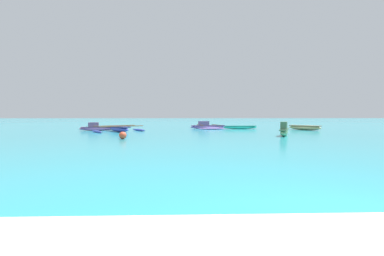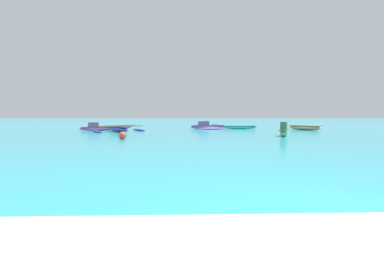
% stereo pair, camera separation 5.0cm
% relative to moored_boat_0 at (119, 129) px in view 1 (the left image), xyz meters
% --- Properties ---
extents(moored_boat_0, '(4.79, 4.46, 0.55)m').
position_rel_moored_boat_0_xyz_m(moored_boat_0, '(0.00, 0.00, 0.00)').
color(moored_boat_0, '#4E56C5').
rests_on(moored_boat_0, ground_plane).
extents(moored_boat_1, '(2.66, 2.90, 0.47)m').
position_rel_moored_boat_0_xyz_m(moored_boat_1, '(17.64, 1.96, 0.01)').
color(moored_boat_1, '#DABD80').
rests_on(moored_boat_1, ground_plane).
extents(moored_boat_2, '(4.01, 3.93, 0.83)m').
position_rel_moored_boat_0_xyz_m(moored_boat_2, '(8.30, 4.75, 0.01)').
color(moored_boat_2, '#C47ED9').
rests_on(moored_boat_2, ground_plane).
extents(moored_boat_3, '(1.78, 2.99, 1.01)m').
position_rel_moored_boat_0_xyz_m(moored_boat_3, '(12.93, -4.75, 0.10)').
color(moored_boat_3, '#62A76F').
rests_on(moored_boat_3, ground_plane).
extents(moored_boat_4, '(3.69, 0.73, 0.36)m').
position_rel_moored_boat_0_xyz_m(moored_boat_4, '(11.73, 4.11, -0.05)').
color(moored_boat_4, '#2FDABC').
rests_on(moored_boat_4, ground_plane).
extents(moored_boat_5, '(3.35, 1.60, 0.79)m').
position_rel_moored_boat_0_xyz_m(moored_boat_5, '(-2.48, 1.76, 0.02)').
color(moored_boat_5, '#C872BB').
rests_on(moored_boat_5, ground_plane).
extents(mooring_buoy_0, '(0.45, 0.45, 0.45)m').
position_rel_moored_boat_0_xyz_m(mooring_buoy_0, '(1.98, -6.99, -0.03)').
color(mooring_buoy_0, '#E54C2D').
rests_on(mooring_buoy_0, ground_plane).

